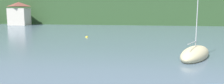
% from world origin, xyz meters
% --- Properties ---
extents(wooded_hillside, '(352.00, 55.98, 28.95)m').
position_xyz_m(wooded_hillside, '(3.72, 124.76, 6.60)').
color(wooded_hillside, '#2D4C28').
rests_on(wooded_hillside, ground_plane).
extents(shore_building_westcentral, '(7.17, 4.78, 8.39)m').
position_xyz_m(shore_building_westcentral, '(-43.83, 87.50, 4.07)').
color(shore_building_westcentral, beige).
rests_on(shore_building_westcentral, ground_plane).
extents(sailboat_mid_5, '(4.97, 7.38, 9.07)m').
position_xyz_m(sailboat_mid_5, '(8.49, 37.68, 0.39)').
color(sailboat_mid_5, '#CCBC8E').
rests_on(sailboat_mid_5, ground_plane).
extents(mooring_buoy_mid, '(0.52, 0.52, 0.52)m').
position_xyz_m(mooring_buoy_mid, '(-8.03, 53.80, 0.00)').
color(mooring_buoy_mid, yellow).
rests_on(mooring_buoy_mid, ground_plane).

